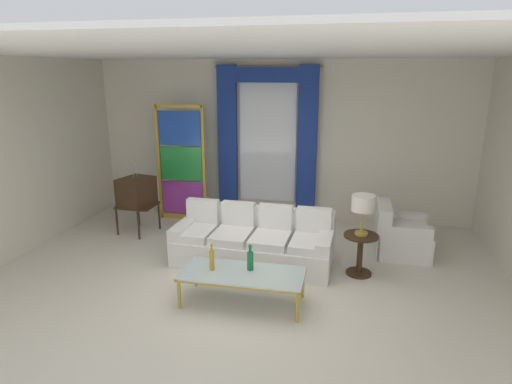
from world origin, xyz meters
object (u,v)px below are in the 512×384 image
object	(u,v)px
coffee_table	(242,275)
peacock_figurine	(195,216)
bottle_blue_decanter	(212,259)
bottle_crystal_tall	(250,260)
armchair_white	(398,236)
vintage_tv	(136,193)
stained_glass_divider	(181,166)
round_side_table	(360,251)
table_lamp_brass	(363,205)
couch_white_long	(254,242)

from	to	relation	value
coffee_table	peacock_figurine	bearing A→B (deg)	121.46
coffee_table	bottle_blue_decanter	size ratio (longest dim) A/B	4.35
bottle_blue_decanter	peacock_figurine	size ratio (longest dim) A/B	0.58
bottle_crystal_tall	armchair_white	size ratio (longest dim) A/B	0.41
bottle_crystal_tall	vintage_tv	size ratio (longest dim) A/B	0.25
coffee_table	stained_glass_divider	distance (m)	3.47
stained_glass_divider	peacock_figurine	world-z (taller)	stained_glass_divider
round_side_table	bottle_crystal_tall	bearing A→B (deg)	-142.79
round_side_table	table_lamp_brass	bearing A→B (deg)	180.00
couch_white_long	vintage_tv	bearing A→B (deg)	161.50
vintage_tv	stained_glass_divider	size ratio (longest dim) A/B	0.61
peacock_figurine	table_lamp_brass	xyz separation A→B (m)	(2.93, -1.34, 0.81)
stained_glass_divider	round_side_table	size ratio (longest dim) A/B	3.70
bottle_crystal_tall	peacock_figurine	bearing A→B (deg)	123.81
vintage_tv	stained_glass_divider	bearing A→B (deg)	58.03
peacock_figurine	armchair_white	bearing A→B (deg)	-7.48
armchair_white	peacock_figurine	world-z (taller)	armchair_white
coffee_table	stained_glass_divider	world-z (taller)	stained_glass_divider
stained_glass_divider	table_lamp_brass	world-z (taller)	stained_glass_divider
peacock_figurine	table_lamp_brass	bearing A→B (deg)	-24.53
bottle_blue_decanter	peacock_figurine	xyz separation A→B (m)	(-1.12, 2.46, -0.33)
coffee_table	bottle_crystal_tall	size ratio (longest dim) A/B	4.50
coffee_table	peacock_figurine	xyz separation A→B (m)	(-1.50, 2.46, -0.16)
vintage_tv	bottle_crystal_tall	bearing A→B (deg)	-37.40
armchair_white	stained_glass_divider	world-z (taller)	stained_glass_divider
coffee_table	vintage_tv	size ratio (longest dim) A/B	1.12
coffee_table	table_lamp_brass	xyz separation A→B (m)	(1.42, 1.12, 0.65)
bottle_blue_decanter	table_lamp_brass	size ratio (longest dim) A/B	0.61
couch_white_long	peacock_figurine	bearing A→B (deg)	138.37
bottle_blue_decanter	armchair_white	bearing A→B (deg)	39.63
couch_white_long	bottle_blue_decanter	world-z (taller)	couch_white_long
couch_white_long	bottle_blue_decanter	size ratio (longest dim) A/B	6.84
coffee_table	stained_glass_divider	bearing A→B (deg)	123.67
coffee_table	vintage_tv	bearing A→B (deg)	140.32
coffee_table	armchair_white	xyz separation A→B (m)	(2.03, 1.99, -0.09)
table_lamp_brass	couch_white_long	bearing A→B (deg)	175.78
couch_white_long	stained_glass_divider	xyz separation A→B (m)	(-1.76, 1.60, 0.75)
peacock_figurine	round_side_table	size ratio (longest dim) A/B	1.01
table_lamp_brass	bottle_blue_decanter	bearing A→B (deg)	-148.09
bottle_blue_decanter	round_side_table	world-z (taller)	bottle_blue_decanter
vintage_tv	stained_glass_divider	world-z (taller)	stained_glass_divider
peacock_figurine	round_side_table	world-z (taller)	round_side_table
armchair_white	coffee_table	bearing A→B (deg)	-135.49
bottle_crystal_tall	vintage_tv	distance (m)	3.13
bottle_blue_decanter	table_lamp_brass	world-z (taller)	table_lamp_brass
couch_white_long	coffee_table	bearing A→B (deg)	-84.03
round_side_table	table_lamp_brass	size ratio (longest dim) A/B	1.04
armchair_white	stained_glass_divider	distance (m)	4.08
table_lamp_brass	vintage_tv	bearing A→B (deg)	167.11
armchair_white	peacock_figurine	size ratio (longest dim) A/B	1.37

